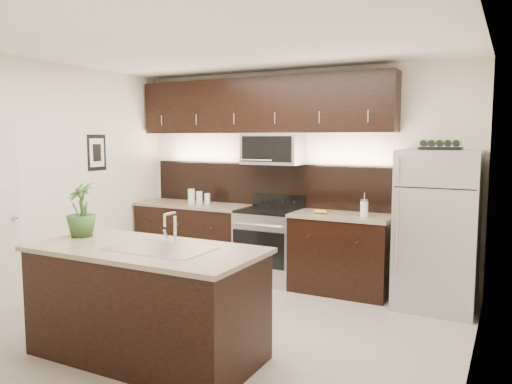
# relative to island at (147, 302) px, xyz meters

# --- Properties ---
(ground) EXTENTS (4.50, 4.50, 0.00)m
(ground) POSITION_rel_island_xyz_m (0.18, 0.79, -0.47)
(ground) COLOR gray
(ground) RESTS_ON ground
(room_walls) EXTENTS (4.52, 4.02, 2.71)m
(room_walls) POSITION_rel_island_xyz_m (0.07, 0.75, 1.22)
(room_walls) COLOR silver
(room_walls) RESTS_ON ground
(counter_run) EXTENTS (3.51, 0.65, 0.94)m
(counter_run) POSITION_rel_island_xyz_m (-0.27, 2.48, -0.00)
(counter_run) COLOR black
(counter_run) RESTS_ON ground
(upper_fixtures) EXTENTS (3.49, 0.40, 1.66)m
(upper_fixtures) POSITION_rel_island_xyz_m (-0.25, 2.63, 1.67)
(upper_fixtures) COLOR black
(upper_fixtures) RESTS_ON counter_run
(island) EXTENTS (1.96, 0.96, 0.94)m
(island) POSITION_rel_island_xyz_m (0.00, 0.00, 0.00)
(island) COLOR black
(island) RESTS_ON ground
(sink_faucet) EXTENTS (0.84, 0.50, 0.28)m
(sink_faucet) POSITION_rel_island_xyz_m (0.15, 0.01, 0.48)
(sink_faucet) COLOR silver
(sink_faucet) RESTS_ON island
(refrigerator) EXTENTS (0.83, 0.75, 1.71)m
(refrigerator) POSITION_rel_island_xyz_m (1.97, 2.42, 0.38)
(refrigerator) COLOR #B2B2B7
(refrigerator) RESTS_ON ground
(wine_rack) EXTENTS (0.42, 0.26, 0.10)m
(wine_rack) POSITION_rel_island_xyz_m (1.97, 2.42, 1.29)
(wine_rack) COLOR black
(wine_rack) RESTS_ON refrigerator
(plant) EXTENTS (0.34, 0.34, 0.49)m
(plant) POSITION_rel_island_xyz_m (-0.81, 0.08, 0.71)
(plant) COLOR #2B4F1F
(plant) RESTS_ON island
(canisters) EXTENTS (0.29, 0.16, 0.21)m
(canisters) POSITION_rel_island_xyz_m (-1.15, 2.46, 0.56)
(canisters) COLOR silver
(canisters) RESTS_ON counter_run
(french_press) EXTENTS (0.09, 0.09, 0.27)m
(french_press) POSITION_rel_island_xyz_m (1.17, 2.43, 0.57)
(french_press) COLOR silver
(french_press) RESTS_ON counter_run
(bananas) EXTENTS (0.16, 0.13, 0.05)m
(bananas) POSITION_rel_island_xyz_m (0.61, 2.40, 0.49)
(bananas) COLOR gold
(bananas) RESTS_ON counter_run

